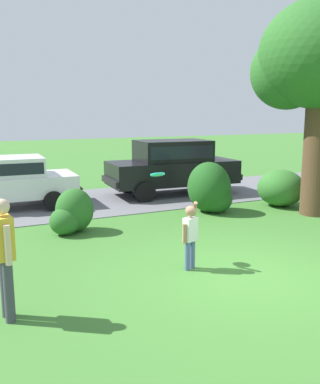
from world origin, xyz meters
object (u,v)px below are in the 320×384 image
Objects in this scene: child_thrower at (190,232)px; adult_onlooker at (5,253)px; frisbee at (158,174)px; parked_suv at (173,164)px; parked_sedan at (7,181)px.

adult_onlooker is (-3.28, -0.57, 0.27)m from child_thrower.
adult_onlooker is (-2.95, -1.27, -0.74)m from frisbee.
frisbee is at bearing -120.09° from parked_suv.
parked_sedan is 7.29m from child_thrower.
adult_onlooker is (-0.88, -7.45, 0.13)m from parked_sedan.
child_thrower is at bearing -70.76° from parked_sedan.
parked_sedan is at bearing 109.24° from child_thrower.
parked_sedan is at bearing 177.94° from parked_suv.
frisbee is at bearing 23.24° from adult_onlooker.
frisbee reaches higher than adult_onlooker.
adult_onlooker reaches higher than parked_sedan.
frisbee reaches higher than parked_sedan.
frisbee reaches higher than child_thrower.
parked_suv is at bearing 64.83° from child_thrower.
child_thrower is 3.34m from adult_onlooker.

